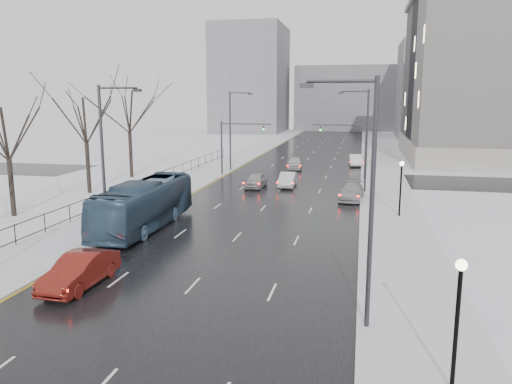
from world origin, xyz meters
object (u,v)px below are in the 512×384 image
Objects in this scene: mast_signal_left at (230,141)px; sedan_center_far at (295,163)px; streetlight_l_far at (232,127)px; sedan_right_distant at (355,160)px; bus at (145,205)px; streetlight_l_near at (106,154)px; tree_park_c at (14,217)px; sedan_center_near at (256,180)px; tree_park_d at (90,194)px; sedan_left_near at (80,270)px; mast_signal_right at (356,144)px; streetlight_r_mid at (364,136)px; sedan_right_far at (352,192)px; lamppost_r_mid at (401,181)px; streetlight_r_near at (366,193)px; sedan_right_near at (288,180)px; no_uturn_sign at (373,165)px; tree_park_e at (132,178)px; lamppost_r_near at (458,306)px.

sedan_center_far is at bearing 45.30° from mast_signal_left.
streetlight_l_far reaches higher than sedan_right_distant.
streetlight_l_near is at bearing -111.61° from bus.
streetlight_l_near reaches higher than tree_park_c.
sedan_center_far is at bearing 83.86° from sedan_center_near.
tree_park_d is 25.49m from sedan_left_near.
mast_signal_right is 38.54m from sedan_left_near.
streetlight_l_near is at bearing -129.24° from streetlight_r_mid.
sedan_left_near is (12.43, -22.24, 0.86)m from tree_park_d.
tree_park_c is 28.48m from sedan_right_far.
sedan_right_distant is at bearing 69.01° from streetlight_l_near.
lamppost_r_mid reaches higher than sedan_center_near.
lamppost_r_mid is at bearing 27.55° from streetlight_l_near.
mast_signal_right is at bearing 91.27° from streetlight_r_near.
tree_park_d is at bearing -157.98° from sedan_right_near.
no_uturn_sign is at bearing -53.12° from sedan_center_far.
tree_park_d is 1.03× the size of bus.
tree_park_c reaches higher than bus.
tree_park_e is at bearing -152.70° from sedan_right_distant.
mast_signal_right and mast_signal_left have the same top height.
streetlight_r_near reaches higher than lamppost_r_near.
streetlight_r_near is at bearing -91.74° from no_uturn_sign.
tree_park_d is 2.51× the size of sedan_right_far.
streetlight_l_far is at bearing 118.48° from sedan_center_near.
no_uturn_sign is at bearing 13.22° from sedan_right_near.
streetlight_r_near is 3.70× the size of no_uturn_sign.
mast_signal_right reaches higher than sedan_left_near.
sedan_center_near is 0.87× the size of sedan_right_far.
sedan_left_near is (-16.37, 5.76, -2.08)m from lamppost_r_near.
tree_park_c reaches higher than sedan_right_far.
lamppost_r_mid is (19.17, 10.00, -2.67)m from streetlight_l_near.
mast_signal_right is 12.79m from sedan_center_near.
tree_park_c is 2.31× the size of sedan_right_far.
lamppost_r_near is at bearing -85.00° from mast_signal_right.
streetlight_l_far is 2.01× the size of sedan_left_near.
no_uturn_sign is 26.54m from bus.
tree_park_c is 31.60m from streetlight_r_mid.
no_uturn_sign is (1.03, 34.00, -3.32)m from streetlight_r_near.
streetlight_r_mid is 1.00× the size of streetlight_l_near.
sedan_right_distant reaches higher than sedan_right_far.
mast_signal_left is at bearing 53.20° from tree_park_d.
streetlight_r_mid reaches higher than sedan_center_near.
sedan_right_distant is at bearing 90.60° from mast_signal_right.
mast_signal_left is at bearing -139.49° from sedan_center_far.
streetlight_r_near reaches higher than sedan_right_near.
lamppost_r_mid is 7.64m from sedan_right_far.
tree_park_d reaches higher than no_uturn_sign.
streetlight_r_mid is 5.30m from no_uturn_sign.
mast_signal_right is (-3.67, 42.00, 1.16)m from lamppost_r_near.
bus is 19.46m from sedan_right_far.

